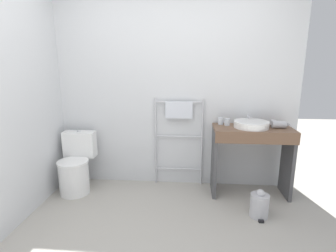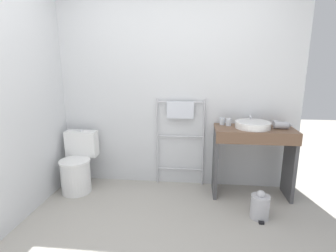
{
  "view_description": "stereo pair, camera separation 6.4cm",
  "coord_description": "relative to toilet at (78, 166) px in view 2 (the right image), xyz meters",
  "views": [
    {
      "loc": [
        0.22,
        -1.74,
        1.56
      ],
      "look_at": [
        0.01,
        0.79,
        0.95
      ],
      "focal_mm": 28.0,
      "sensor_mm": 36.0,
      "label": 1
    },
    {
      "loc": [
        0.28,
        -1.73,
        1.56
      ],
      "look_at": [
        0.01,
        0.79,
        0.95
      ],
      "focal_mm": 28.0,
      "sensor_mm": 36.0,
      "label": 2
    }
  ],
  "objects": [
    {
      "name": "cup_near_wall",
      "position": [
        1.78,
        0.23,
        0.57
      ],
      "size": [
        0.06,
        0.06,
        0.08
      ],
      "color": "silver",
      "rests_on": "vanity_counter"
    },
    {
      "name": "faucet",
      "position": [
        2.11,
        0.26,
        0.6
      ],
      "size": [
        0.02,
        0.1,
        0.11
      ],
      "color": "silver",
      "rests_on": "vanity_counter"
    },
    {
      "name": "towel_radiator",
      "position": [
        1.26,
        0.29,
        0.51
      ],
      "size": [
        0.62,
        0.06,
        1.14
      ],
      "color": "silver",
      "rests_on": "ground_plane"
    },
    {
      "name": "hair_dryer",
      "position": [
        2.43,
        0.11,
        0.57
      ],
      "size": [
        0.2,
        0.19,
        0.08
      ],
      "color": "#B7B7BC",
      "rests_on": "vanity_counter"
    },
    {
      "name": "sink_basin",
      "position": [
        2.11,
        0.09,
        0.57
      ],
      "size": [
        0.4,
        0.4,
        0.08
      ],
      "color": "white",
      "rests_on": "vanity_counter"
    },
    {
      "name": "cup_near_edge",
      "position": [
        1.85,
        0.18,
        0.57
      ],
      "size": [
        0.07,
        0.07,
        0.08
      ],
      "color": "silver",
      "rests_on": "vanity_counter"
    },
    {
      "name": "wall_back",
      "position": [
        1.17,
        0.39,
        0.93
      ],
      "size": [
        3.12,
        0.12,
        2.48
      ],
      "primitive_type": "cube",
      "color": "silver",
      "rests_on": "ground_plane"
    },
    {
      "name": "vanity_counter",
      "position": [
        2.13,
        0.08,
        0.26
      ],
      "size": [
        0.9,
        0.44,
        0.84
      ],
      "color": "brown",
      "rests_on": "ground_plane"
    },
    {
      "name": "wall_side",
      "position": [
        -0.33,
        -0.43,
        0.93
      ],
      "size": [
        0.12,
        2.26,
        2.48
      ],
      "primitive_type": "cube",
      "color": "silver",
      "rests_on": "ground_plane"
    },
    {
      "name": "trash_bin",
      "position": [
        2.13,
        -0.41,
        -0.18
      ],
      "size": [
        0.19,
        0.22,
        0.31
      ],
      "color": "#B7B7BC",
      "rests_on": "ground_plane"
    },
    {
      "name": "toilet",
      "position": [
        0.0,
        0.0,
        0.0
      ],
      "size": [
        0.4,
        0.5,
        0.73
      ],
      "color": "white",
      "rests_on": "ground_plane"
    }
  ]
}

